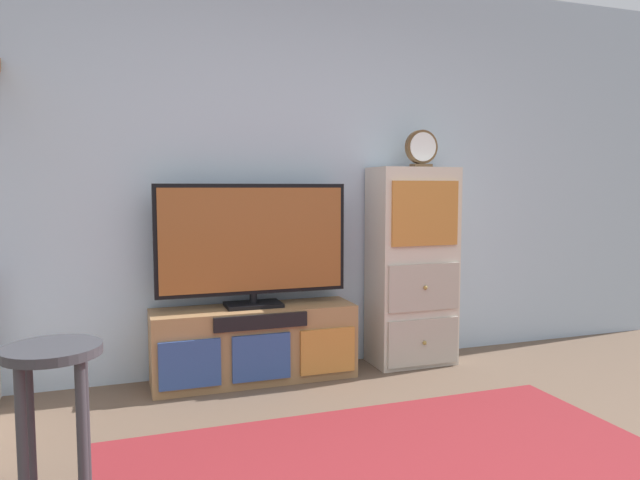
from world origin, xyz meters
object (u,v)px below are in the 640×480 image
object	(u,v)px
bar_stool_near	(54,394)
side_cabinet	(412,267)
desk_clock	(421,149)
television	(253,242)
media_console	(255,344)

from	to	relation	value
bar_stool_near	side_cabinet	bearing A→B (deg)	33.29
side_cabinet	desk_clock	bearing A→B (deg)	-16.68
desk_clock	bar_stool_near	world-z (taller)	desk_clock
television	bar_stool_near	distance (m)	1.83
television	desk_clock	distance (m)	1.34
desk_clock	side_cabinet	bearing A→B (deg)	163.32
television	media_console	bearing A→B (deg)	-90.00
television	desk_clock	xyz separation A→B (m)	(1.19, -0.03, 0.61)
desk_clock	bar_stool_near	size ratio (longest dim) A/B	0.37
media_console	desk_clock	world-z (taller)	desk_clock
side_cabinet	bar_stool_near	world-z (taller)	side_cabinet
desk_clock	bar_stool_near	xyz separation A→B (m)	(-2.24, -1.42, -1.00)
media_console	side_cabinet	world-z (taller)	side_cabinet
side_cabinet	desk_clock	xyz separation A→B (m)	(0.05, -0.01, 0.82)
desk_clock	television	bearing A→B (deg)	178.62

